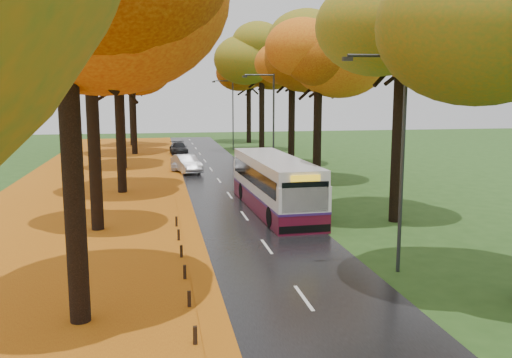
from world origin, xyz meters
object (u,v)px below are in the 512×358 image
object	(u,v)px
streetlamp_near	(397,146)
streetlamp_far	(231,109)
car_white	(184,162)
streetlamp_mid	(270,118)
bus	(275,183)
car_silver	(186,164)
car_dark	(179,148)

from	to	relation	value
streetlamp_near	streetlamp_far	size ratio (longest dim) A/B	1.00
streetlamp_far	car_white	xyz separation A→B (m)	(-6.19, -15.56, -4.02)
streetlamp_near	streetlamp_mid	xyz separation A→B (m)	(0.00, 22.00, 0.00)
streetlamp_mid	bus	size ratio (longest dim) A/B	0.70
streetlamp_near	streetlamp_mid	bearing A→B (deg)	90.00
streetlamp_mid	car_silver	distance (m)	8.68
car_white	streetlamp_near	bearing A→B (deg)	-59.03
car_white	streetlamp_mid	bearing A→B (deg)	-27.45
bus	car_silver	xyz separation A→B (m)	(-4.09, 15.56, -0.83)
streetlamp_near	streetlamp_mid	world-z (taller)	same
streetlamp_mid	car_dark	xyz separation A→B (m)	(-6.20, 18.31, -4.04)
bus	car_silver	bearing A→B (deg)	102.42
streetlamp_far	streetlamp_near	bearing A→B (deg)	-90.00
streetlamp_far	bus	world-z (taller)	streetlamp_far
streetlamp_near	streetlamp_far	xyz separation A→B (m)	(0.00, 44.00, 0.00)
car_dark	streetlamp_far	bearing A→B (deg)	28.36
bus	streetlamp_mid	bearing A→B (deg)	77.09
streetlamp_near	car_white	size ratio (longest dim) A/B	2.08
streetlamp_near	car_silver	distance (m)	27.70
streetlamp_mid	car_silver	world-z (taller)	streetlamp_mid
bus	streetlamp_far	bearing A→B (deg)	84.17
bus	car_silver	world-z (taller)	bus
streetlamp_mid	streetlamp_far	xyz separation A→B (m)	(0.00, 22.00, 0.00)
streetlamp_mid	bus	xyz separation A→B (m)	(-2.03, -10.84, -3.11)
bus	car_dark	bearing A→B (deg)	95.85
streetlamp_mid	car_white	distance (m)	9.79
streetlamp_mid	bus	distance (m)	11.46
car_white	car_silver	xyz separation A→B (m)	(0.07, -1.72, 0.07)
streetlamp_near	car_dark	world-z (taller)	streetlamp_near
streetlamp_far	bus	distance (m)	33.05
streetlamp_mid	car_dark	size ratio (longest dim) A/B	1.83
car_silver	car_white	bearing A→B (deg)	78.31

